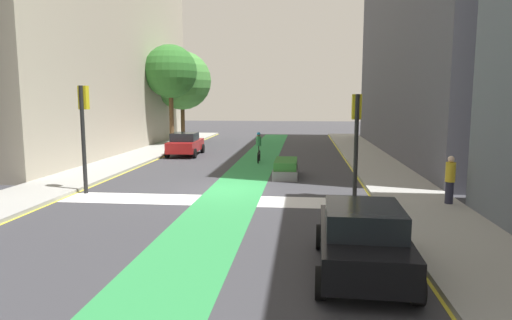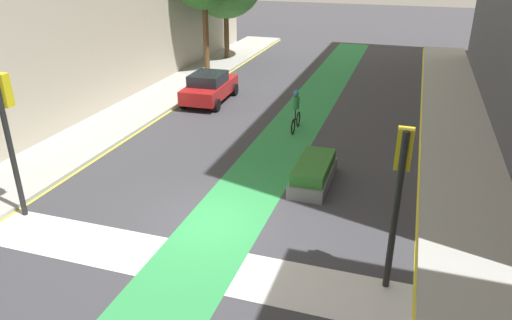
% 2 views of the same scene
% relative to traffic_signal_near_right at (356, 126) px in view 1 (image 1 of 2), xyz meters
% --- Properties ---
extents(ground_plane, '(120.00, 120.00, 0.00)m').
position_rel_traffic_signal_near_right_xyz_m(ground_plane, '(-5.28, 1.21, -2.83)').
color(ground_plane, '#38383D').
extents(bike_lane_paint, '(2.40, 60.00, 0.01)m').
position_rel_traffic_signal_near_right_xyz_m(bike_lane_paint, '(-4.83, 1.21, -2.83)').
color(bike_lane_paint, '#2D8C47').
rests_on(bike_lane_paint, ground_plane).
extents(crosswalk_band, '(12.00, 1.80, 0.01)m').
position_rel_traffic_signal_near_right_xyz_m(crosswalk_band, '(-5.28, -0.79, -2.83)').
color(crosswalk_band, silver).
rests_on(crosswalk_band, ground_plane).
extents(sidewalk_left, '(3.00, 60.00, 0.15)m').
position_rel_traffic_signal_near_right_xyz_m(sidewalk_left, '(-12.78, 1.21, -2.76)').
color(sidewalk_left, '#9E9E99').
rests_on(sidewalk_left, ground_plane).
extents(curb_stripe_left, '(0.16, 60.00, 0.01)m').
position_rel_traffic_signal_near_right_xyz_m(curb_stripe_left, '(-11.28, 1.21, -2.83)').
color(curb_stripe_left, yellow).
rests_on(curb_stripe_left, ground_plane).
extents(sidewalk_right, '(3.00, 60.00, 0.15)m').
position_rel_traffic_signal_near_right_xyz_m(sidewalk_right, '(2.22, 1.21, -2.76)').
color(sidewalk_right, '#9E9E99').
rests_on(sidewalk_right, ground_plane).
extents(curb_stripe_right, '(0.16, 60.00, 0.01)m').
position_rel_traffic_signal_near_right_xyz_m(curb_stripe_right, '(0.72, 1.21, -2.83)').
color(curb_stripe_right, yellow).
rests_on(curb_stripe_right, ground_plane).
extents(traffic_signal_near_right, '(0.35, 0.52, 4.03)m').
position_rel_traffic_signal_near_right_xyz_m(traffic_signal_near_right, '(0.00, 0.00, 0.00)').
color(traffic_signal_near_right, black).
rests_on(traffic_signal_near_right, ground_plane).
extents(traffic_signal_near_left, '(0.35, 0.52, 4.38)m').
position_rel_traffic_signal_near_right_xyz_m(traffic_signal_near_left, '(-10.85, 0.05, 0.23)').
color(traffic_signal_near_left, black).
rests_on(traffic_signal_near_left, ground_plane).
extents(car_red_left_far, '(2.17, 4.27, 1.57)m').
position_rel_traffic_signal_near_right_xyz_m(car_red_left_far, '(-9.99, 12.49, -2.03)').
color(car_red_left_far, '#A51919').
rests_on(car_red_left_far, ground_plane).
extents(car_black_right_near, '(2.14, 4.26, 1.57)m').
position_rel_traffic_signal_near_right_xyz_m(car_black_right_near, '(-0.68, -7.57, -2.03)').
color(car_black_right_near, black).
rests_on(car_black_right_near, ground_plane).
extents(cyclist_in_lane, '(0.32, 1.73, 1.86)m').
position_rel_traffic_signal_near_right_xyz_m(cyclist_in_lane, '(-4.68, 9.70, -1.86)').
color(cyclist_in_lane, black).
rests_on(cyclist_in_lane, ground_plane).
extents(pedestrian_sidewalk_right_a, '(0.34, 0.34, 1.71)m').
position_rel_traffic_signal_near_right_xyz_m(pedestrian_sidewalk_right_a, '(3.20, -1.04, -1.81)').
color(pedestrian_sidewalk_right_a, '#262638').
rests_on(pedestrian_sidewalk_right_a, sidewalk_right).
extents(street_tree_near, '(4.27, 4.27, 8.03)m').
position_rel_traffic_signal_near_right_xyz_m(street_tree_near, '(-12.69, 18.44, 3.19)').
color(street_tree_near, brown).
rests_on(street_tree_near, sidewalk_left).
extents(street_tree_far, '(5.20, 5.20, 7.92)m').
position_rel_traffic_signal_near_right_xyz_m(street_tree_far, '(-12.82, 22.33, 2.63)').
color(street_tree_far, brown).
rests_on(street_tree_far, sidewalk_left).
extents(median_planter, '(1.19, 2.91, 0.85)m').
position_rel_traffic_signal_near_right_xyz_m(median_planter, '(-2.83, 4.77, -2.43)').
color(median_planter, slate).
rests_on(median_planter, ground_plane).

